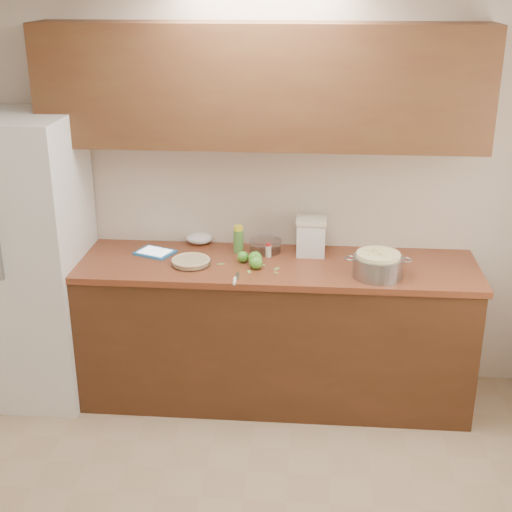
# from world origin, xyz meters

# --- Properties ---
(room_shell) EXTENTS (3.60, 3.60, 3.60)m
(room_shell) POSITION_xyz_m (0.00, 0.00, 1.30)
(room_shell) COLOR tan
(room_shell) RESTS_ON ground
(counter_run) EXTENTS (2.64, 0.68, 0.92)m
(counter_run) POSITION_xyz_m (0.00, 1.48, 0.46)
(counter_run) COLOR #4D2715
(counter_run) RESTS_ON ground
(upper_cabinets) EXTENTS (2.60, 0.34, 0.70)m
(upper_cabinets) POSITION_xyz_m (0.00, 1.63, 1.95)
(upper_cabinets) COLOR #523419
(upper_cabinets) RESTS_ON room_shell
(fridge) EXTENTS (0.70, 0.70, 1.80)m
(fridge) POSITION_xyz_m (-1.44, 1.44, 0.90)
(fridge) COLOR silver
(fridge) RESTS_ON ground
(pie) EXTENTS (0.24, 0.24, 0.04)m
(pie) POSITION_xyz_m (-0.40, 1.40, 0.94)
(pie) COLOR silver
(pie) RESTS_ON counter_run
(colander) EXTENTS (0.39, 0.29, 0.14)m
(colander) POSITION_xyz_m (0.70, 1.31, 0.99)
(colander) COLOR gray
(colander) RESTS_ON counter_run
(flour_canister) EXTENTS (0.19, 0.19, 0.23)m
(flour_canister) POSITION_xyz_m (0.31, 1.65, 1.04)
(flour_canister) COLOR silver
(flour_canister) RESTS_ON counter_run
(tablet) EXTENTS (0.27, 0.24, 0.02)m
(tablet) POSITION_xyz_m (-0.66, 1.57, 0.93)
(tablet) COLOR #2877C1
(tablet) RESTS_ON counter_run
(paring_knife) EXTENTS (0.03, 0.19, 0.02)m
(paring_knife) POSITION_xyz_m (-0.11, 1.17, 0.93)
(paring_knife) COLOR gray
(paring_knife) RESTS_ON counter_run
(lemon_bottle) EXTENTS (0.06, 0.06, 0.17)m
(lemon_bottle) POSITION_xyz_m (-0.14, 1.64, 1.00)
(lemon_bottle) COLOR #4C8C38
(lemon_bottle) RESTS_ON counter_run
(cinnamon_shaker) EXTENTS (0.04, 0.04, 0.09)m
(cinnamon_shaker) POSITION_xyz_m (0.05, 1.57, 0.96)
(cinnamon_shaker) COLOR beige
(cinnamon_shaker) RESTS_ON counter_run
(vanilla_bottle) EXTENTS (0.03, 0.03, 0.08)m
(vanilla_bottle) POSITION_xyz_m (-0.16, 1.66, 0.96)
(vanilla_bottle) COLOR black
(vanilla_bottle) RESTS_ON counter_run
(mixing_bowl) EXTENTS (0.21, 0.21, 0.08)m
(mixing_bowl) POSITION_xyz_m (0.03, 1.66, 0.96)
(mixing_bowl) COLOR silver
(mixing_bowl) RESTS_ON counter_run
(paper_towel) EXTENTS (0.20, 0.18, 0.07)m
(paper_towel) POSITION_xyz_m (-0.41, 1.77, 0.96)
(paper_towel) COLOR white
(paper_towel) RESTS_ON counter_run
(apple_left) EXTENTS (0.07, 0.07, 0.08)m
(apple_left) POSITION_xyz_m (-0.10, 1.47, 0.95)
(apple_left) COLOR #4EA12C
(apple_left) RESTS_ON counter_run
(apple_center) EXTENTS (0.08, 0.08, 0.10)m
(apple_center) POSITION_xyz_m (-0.02, 1.44, 0.96)
(apple_center) COLOR #4EA12C
(apple_center) RESTS_ON counter_run
(apple_front) EXTENTS (0.08, 0.08, 0.09)m
(apple_front) POSITION_xyz_m (-0.01, 1.37, 0.96)
(apple_front) COLOR #4EA12C
(apple_front) RESTS_ON counter_run
(peel_a) EXTENTS (0.03, 0.03, 0.00)m
(peel_a) POSITION_xyz_m (0.11, 1.32, 0.92)
(peel_a) COLOR #81A952
(peel_a) RESTS_ON counter_run
(peel_b) EXTENTS (0.04, 0.02, 0.00)m
(peel_b) POSITION_xyz_m (0.02, 1.43, 0.92)
(peel_b) COLOR #81A952
(peel_b) RESTS_ON counter_run
(peel_c) EXTENTS (0.05, 0.02, 0.00)m
(peel_c) POSITION_xyz_m (-0.22, 1.42, 0.92)
(peel_c) COLOR #81A952
(peel_c) RESTS_ON counter_run
(peel_d) EXTENTS (0.04, 0.05, 0.00)m
(peel_d) POSITION_xyz_m (0.11, 1.38, 0.92)
(peel_d) COLOR #81A952
(peel_d) RESTS_ON counter_run
(peel_e) EXTENTS (0.03, 0.04, 0.00)m
(peel_e) POSITION_xyz_m (-0.04, 1.32, 0.92)
(peel_e) COLOR #81A952
(peel_e) RESTS_ON counter_run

